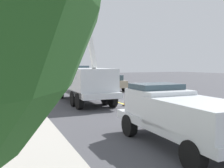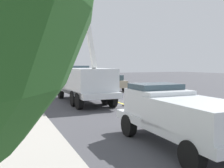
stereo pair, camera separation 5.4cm
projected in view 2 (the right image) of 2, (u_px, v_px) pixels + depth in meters
ground at (124, 104)px, 18.15m from camera, size 120.00×120.00×0.00m
sidewalk_far_side at (8, 111)px, 15.24m from camera, size 60.09×8.81×0.12m
lane_centre_stripe at (124, 104)px, 18.15m from camera, size 49.82×4.52×0.01m
utility_bucket_truck at (83, 80)px, 19.20m from camera, size 8.39×3.20×7.68m
service_pickup_truck at (179, 114)px, 8.74m from camera, size 5.76×2.58×2.06m
passing_minivan at (110, 81)px, 27.84m from camera, size 4.95×2.31×1.69m
traffic_cone_mid_front at (176, 118)px, 11.94m from camera, size 0.40×0.40×0.71m
traffic_cone_mid_rear at (126, 100)px, 17.57m from camera, size 0.40×0.40×0.75m
traffic_cone_trailing at (90, 91)px, 23.58m from camera, size 0.40×0.40×0.70m
traffic_signal_mast at (20, 28)px, 18.98m from camera, size 5.30×0.76×8.37m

